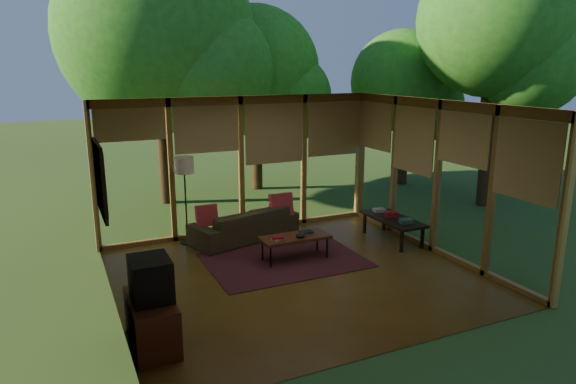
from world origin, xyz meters
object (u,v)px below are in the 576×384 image
media_cabinet (152,322)px  side_console (393,220)px  floor_lamp (184,170)px  sofa (244,224)px  coffee_table (295,238)px  television (151,279)px

media_cabinet → side_console: media_cabinet is taller
floor_lamp → side_console: 4.02m
floor_lamp → side_console: (3.59, -1.49, -1.00)m
sofa → side_console: 2.83m
sofa → coffee_table: 1.44m
sofa → floor_lamp: (-1.06, 0.24, 1.10)m
sofa → media_cabinet: (-2.33, -3.18, -0.01)m
coffee_table → side_console: (2.12, 0.12, 0.02)m
media_cabinet → floor_lamp: 3.82m
media_cabinet → coffee_table: bearing=33.3°
side_console → sofa: bearing=153.8°
television → coffee_table: 3.31m
floor_lamp → sofa: bearing=-12.8°
sofa → coffee_table: bearing=91.6°
television → floor_lamp: size_ratio=0.33×
television → side_console: size_ratio=0.39×
sofa → media_cabinet: 3.95m
media_cabinet → television: television is taller
media_cabinet → side_console: (4.87, 1.93, 0.11)m
sofa → floor_lamp: floor_lamp is taller
television → side_console: (4.85, 1.93, -0.44)m
side_console → coffee_table: bearing=-176.6°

